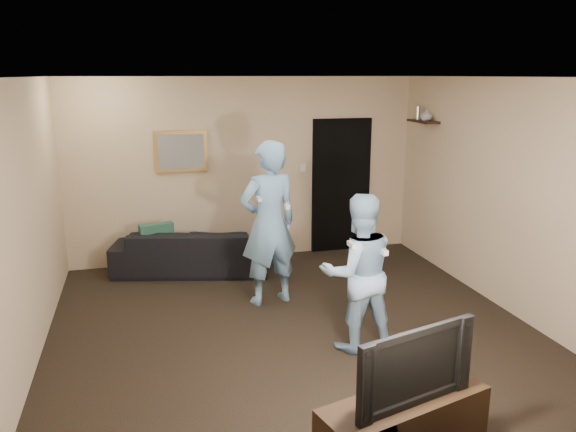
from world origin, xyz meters
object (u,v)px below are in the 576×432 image
object	(u,v)px
wii_player_left	(269,224)
wii_player_right	(358,273)
television	(407,362)
tv_console	(403,427)
sofa	(192,250)

from	to	relation	value
wii_player_left	wii_player_right	xyz separation A→B (m)	(0.57, -1.33, -0.18)
wii_player_left	wii_player_right	distance (m)	1.46
television	wii_player_right	bearing A→B (deg)	64.28
tv_console	television	size ratio (longest dim) A/B	1.31
wii_player_left	wii_player_right	size ratio (longest dim) A/B	1.24
sofa	tv_console	bearing A→B (deg)	117.42
tv_console	wii_player_left	world-z (taller)	wii_player_left
tv_console	sofa	bearing A→B (deg)	88.48
television	wii_player_left	xyz separation A→B (m)	(-0.26, 2.98, 0.21)
sofa	wii_player_left	xyz separation A→B (m)	(0.78, -1.32, 0.66)
wii_player_left	wii_player_right	world-z (taller)	wii_player_left
tv_console	wii_player_right	xyz separation A→B (m)	(0.31, 1.65, 0.53)
wii_player_left	tv_console	bearing A→B (deg)	-84.97
sofa	tv_console	xyz separation A→B (m)	(1.04, -4.30, -0.05)
tv_console	wii_player_left	xyz separation A→B (m)	(-0.26, 2.98, 0.71)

